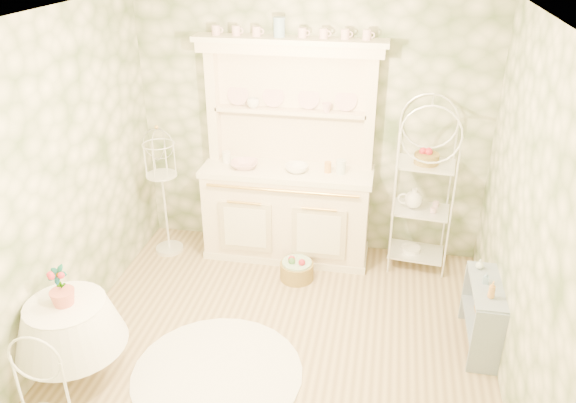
% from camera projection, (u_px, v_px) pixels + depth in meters
% --- Properties ---
extents(floor, '(3.60, 3.60, 0.00)m').
position_uv_depth(floor, '(277.00, 347.00, 4.79)').
color(floor, tan).
rests_on(floor, ground).
extents(ceiling, '(3.60, 3.60, 0.00)m').
position_uv_depth(ceiling, '(274.00, 19.00, 3.59)').
color(ceiling, white).
rests_on(ceiling, floor).
extents(wall_left, '(3.60, 3.60, 0.00)m').
position_uv_depth(wall_left, '(56.00, 188.00, 4.49)').
color(wall_left, beige).
rests_on(wall_left, floor).
extents(wall_right, '(3.60, 3.60, 0.00)m').
position_uv_depth(wall_right, '(529.00, 228.00, 3.90)').
color(wall_right, beige).
rests_on(wall_right, floor).
extents(wall_back, '(3.60, 3.60, 0.00)m').
position_uv_depth(wall_back, '(311.00, 129.00, 5.78)').
color(wall_back, beige).
rests_on(wall_back, floor).
extents(wall_front, '(3.60, 3.60, 0.00)m').
position_uv_depth(wall_front, '(198.00, 379.00, 2.61)').
color(wall_front, beige).
rests_on(wall_front, floor).
extents(kitchen_dresser, '(1.87, 0.61, 2.29)m').
position_uv_depth(kitchen_dresser, '(287.00, 156.00, 5.66)').
color(kitchen_dresser, white).
rests_on(kitchen_dresser, floor).
extents(bakers_rack, '(0.61, 0.47, 1.84)m').
position_uv_depth(bakers_rack, '(423.00, 185.00, 5.56)').
color(bakers_rack, white).
rests_on(bakers_rack, floor).
extents(side_shelf, '(0.30, 0.68, 0.57)m').
position_uv_depth(side_shelf, '(481.00, 318.00, 4.71)').
color(side_shelf, '#8897A6').
rests_on(side_shelf, floor).
extents(round_table, '(0.76, 0.76, 0.64)m').
position_uv_depth(round_table, '(73.00, 345.00, 4.35)').
color(round_table, white).
rests_on(round_table, floor).
extents(birdcage_stand, '(0.35, 0.35, 1.39)m').
position_uv_depth(birdcage_stand, '(164.00, 194.00, 5.91)').
color(birdcage_stand, white).
rests_on(birdcage_stand, floor).
extents(floor_basket, '(0.34, 0.34, 0.22)m').
position_uv_depth(floor_basket, '(297.00, 269.00, 5.68)').
color(floor_basket, olive).
rests_on(floor_basket, floor).
extents(lace_rug, '(1.72, 1.72, 0.01)m').
position_uv_depth(lace_rug, '(217.00, 372.00, 4.52)').
color(lace_rug, white).
rests_on(lace_rug, floor).
extents(bowl_floral, '(0.31, 0.31, 0.07)m').
position_uv_depth(bowl_floral, '(244.00, 167.00, 5.73)').
color(bowl_floral, white).
rests_on(bowl_floral, kitchen_dresser).
extents(bowl_white, '(0.27, 0.27, 0.07)m').
position_uv_depth(bowl_white, '(297.00, 171.00, 5.64)').
color(bowl_white, white).
rests_on(bowl_white, kitchen_dresser).
extents(cup_left, '(0.14, 0.14, 0.10)m').
position_uv_depth(cup_left, '(253.00, 105.00, 5.65)').
color(cup_left, white).
rests_on(cup_left, kitchen_dresser).
extents(cup_right, '(0.11, 0.11, 0.09)m').
position_uv_depth(cup_right, '(327.00, 109.00, 5.52)').
color(cup_right, white).
rests_on(cup_right, kitchen_dresser).
extents(potted_geranium, '(0.18, 0.14, 0.30)m').
position_uv_depth(potted_geranium, '(60.00, 286.00, 4.15)').
color(potted_geranium, '#3F7238').
rests_on(potted_geranium, round_table).
extents(bottle_amber, '(0.08, 0.08, 0.15)m').
position_uv_depth(bottle_amber, '(492.00, 290.00, 4.38)').
color(bottle_amber, '#C98B41').
rests_on(bottle_amber, side_shelf).
extents(bottle_blue, '(0.05, 0.05, 0.10)m').
position_uv_depth(bottle_blue, '(486.00, 279.00, 4.56)').
color(bottle_blue, '#80A3BF').
rests_on(bottle_blue, side_shelf).
extents(bottle_glass, '(0.09, 0.09, 0.09)m').
position_uv_depth(bottle_glass, '(480.00, 265.00, 4.76)').
color(bottle_glass, silver).
rests_on(bottle_glass, side_shelf).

